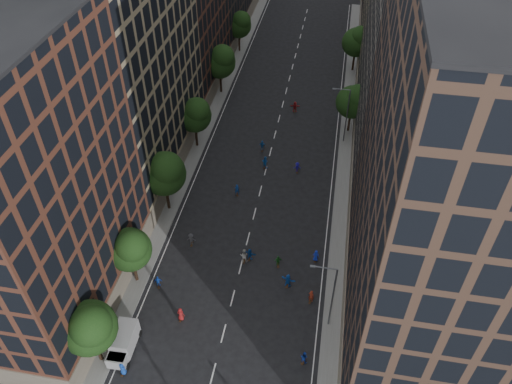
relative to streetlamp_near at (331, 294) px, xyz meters
The scene contains 35 objects.
ground 30.30m from the streetlamp_near, 110.32° to the left, with size 240.00×240.00×0.00m, color black.
sidewalk_left 42.27m from the streetlamp_near, 122.21° to the left, with size 4.00×105.00×0.15m, color slate.
sidewalk_right 35.90m from the streetlamp_near, 87.37° to the left, with size 4.00×105.00×0.15m, color slate.
bldg_left_a 30.99m from the streetlamp_near, behind, with size 14.00×22.00×30.00m, color #532C1F.
bldg_left_b 39.13m from the streetlamp_near, 141.93° to the left, with size 14.00×26.00×34.00m, color #948361.
bldg_left_c 55.29m from the streetlamp_near, 122.56° to the left, with size 14.00×20.00×28.00m, color #532C1F.
bldg_right_a 15.75m from the streetlamp_near, 19.17° to the left, with size 14.00×30.00×36.00m, color #473126.
bldg_right_b 35.03m from the streetlamp_near, 74.90° to the left, with size 14.00×28.00×33.00m, color #696056.
tree_left_0 22.89m from the streetlamp_near, 159.12° to the right, with size 5.20×5.20×8.83m.
tree_left_1 21.47m from the streetlamp_near, behind, with size 4.80×4.80×8.21m.
tree_left_2 25.48m from the streetlamp_near, 147.07° to the left, with size 5.60×5.60×9.45m.
tree_left_3 35.12m from the streetlamp_near, 127.52° to the left, with size 5.00×5.00×8.58m.
tree_left_4 48.78m from the streetlamp_near, 115.99° to the left, with size 5.40×5.40×9.08m.
tree_left_5 63.57m from the streetlamp_near, 109.66° to the left, with size 4.80×4.80×8.33m.
tree_right_a 35.87m from the streetlamp_near, 88.38° to the left, with size 5.00×5.00×8.39m.
tree_right_b 55.86m from the streetlamp_near, 88.95° to the left, with size 5.20×5.20×8.83m.
streetlamp_near is the anchor object (origin of this frame).
streetlamp_far 33.00m from the streetlamp_near, 90.00° to the left, with size 2.64×0.22×9.06m.
cargo_van 21.10m from the streetlamp_near, 161.55° to the right, with size 2.26×4.62×2.43m.
skater_0 21.35m from the streetlamp_near, 154.51° to the right, with size 0.79×0.51×1.61m, color #1644B3.
skater_2 6.70m from the streetlamp_near, 111.65° to the right, with size 0.77×0.60×1.58m, color #1535AB.
skater_4 19.44m from the streetlamp_near, behind, with size 0.90×0.38×1.54m, color #1644B7.
skater_5 7.58m from the streetlamp_near, 137.48° to the left, with size 1.66×0.53×1.79m, color blue.
skater_6 15.88m from the streetlamp_near, behind, with size 0.84×0.54×1.71m, color maroon.
skater_7 5.36m from the streetlamp_near, 125.63° to the left, with size 0.63×0.42×1.74m, color maroon.
skater_8 12.97m from the streetlamp_near, 145.68° to the left, with size 0.93×0.73×1.92m, color #B6B7B2.
skater_9 19.40m from the streetlamp_near, 153.60° to the left, with size 1.10×0.63×1.70m, color #3B3C40.
skater_10 10.25m from the streetlamp_near, 131.26° to the left, with size 0.91×0.38×1.55m, color #1F6923.
skater_11 12.82m from the streetlamp_near, 142.29° to the left, with size 1.46×0.47×1.58m, color #124597.
skater_12 9.76m from the streetlamp_near, 102.37° to the left, with size 0.76×0.50×1.56m, color #172ABD.
skater_13 23.03m from the streetlamp_near, 126.20° to the left, with size 0.61×0.40×1.69m, color #133F9D.
skater_14 27.17m from the streetlamp_near, 113.22° to the left, with size 0.90×0.70×1.86m, color #1552AF.
skater_15 25.57m from the streetlamp_near, 103.61° to the left, with size 1.02×0.58×1.58m, color #1B139E.
skater_16 31.18m from the streetlamp_near, 112.14° to the left, with size 0.98×0.41×1.67m, color blue.
skater_17 41.04m from the streetlamp_near, 101.46° to the left, with size 1.69×0.54×1.82m, color maroon.
Camera 1 is at (8.37, -18.59, 45.35)m, focal length 35.00 mm.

